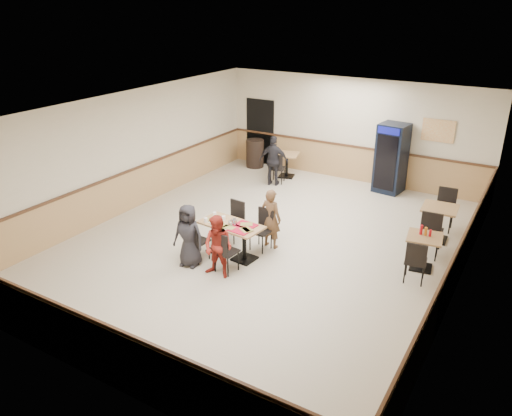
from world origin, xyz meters
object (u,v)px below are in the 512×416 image
Objects in this scene: diner_man_opposite at (271,218)px; back_table at (287,161)px; side_table_far at (439,218)px; diner_woman_left at (189,236)px; side_table_near at (423,247)px; lone_diner at (274,161)px; diner_woman_right at (218,247)px; pepsi_cooler at (391,158)px; trash_bin at (255,153)px; main_table at (231,234)px.

diner_man_opposite is 1.61× the size of back_table.
diner_woman_left is at bearing -137.31° from side_table_far.
side_table_far is at bearing 33.85° from diner_woman_left.
side_table_near is 0.92× the size of back_table.
side_table_near is at bearing -163.32° from diner_man_opposite.
lone_diner is (-0.83, 5.02, 0.07)m from diner_woman_left.
diner_woman_right is at bearing -130.77° from side_table_far.
diner_woman_left is 4.70m from side_table_near.
pepsi_cooler reaches higher than side_table_far.
diner_woman_left is 0.99× the size of diner_man_opposite.
back_table is at bearing -104.86° from lone_diner.
diner_man_opposite reaches higher than diner_woman_right.
pepsi_cooler is (3.03, 0.39, 0.48)m from back_table.
back_table is at bearing -165.82° from pepsi_cooler.
pepsi_cooler is at bearing 115.63° from side_table_near.
lone_diner is at bearing -90.00° from back_table.
lone_diner reaches higher than back_table.
pepsi_cooler is at bearing 61.69° from diner_woman_left.
diner_man_opposite is 5.63m from trash_bin.
diner_woman_left is at bearing 84.49° from lone_diner.
back_table is (-1.34, 5.07, 0.00)m from main_table.
trash_bin reaches higher than side_table_near.
back_table is 3.10m from pepsi_cooler.
diner_woman_left is 1.48× the size of trash_bin.
diner_woman_left is 5.09m from lone_diner.
pepsi_cooler is (3.03, 1.22, 0.24)m from lone_diner.
pepsi_cooler is (-1.87, 2.48, 0.44)m from side_table_far.
back_table is (-4.93, 3.57, 0.01)m from side_table_near.
pepsi_cooler is at bearing 0.56° from trash_bin.
diner_woman_right is at bearing -74.88° from back_table.
pepsi_cooler reaches higher than diner_woman_left.
lone_diner reaches higher than diner_woman_right.
side_table_near is at bearing 27.88° from main_table.
lone_diner is at bearing 150.92° from side_table_near.
back_table is at bearing -14.67° from trash_bin.
main_table is 4.45m from lone_diner.
diner_woman_left reaches higher than side_table_near.
diner_man_opposite is 1.50× the size of trash_bin.
diner_woman_right is at bearing -64.90° from trash_bin.
diner_woman_right is 4.08m from side_table_near.
diner_man_opposite is at bearing -66.69° from back_table.
trash_bin is (-1.34, 1.18, -0.28)m from lone_diner.
diner_woman_right is 1.68× the size of side_table_near.
lone_diner is at bearing -151.30° from pepsi_cooler.
pepsi_cooler reaches higher than diner_woman_right.
side_table_far is at bearing 150.66° from lone_diner.
diner_man_opposite is 0.91× the size of lone_diner.
back_table is at bearing 89.22° from diner_woman_left.
side_table_far is at bearing 45.16° from main_table.
trash_bin is (-2.94, 6.27, -0.19)m from diner_woman_right.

